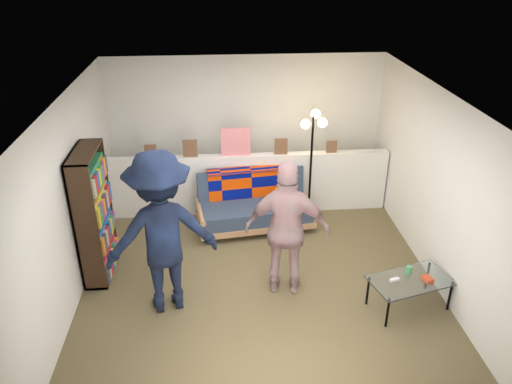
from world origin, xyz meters
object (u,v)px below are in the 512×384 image
at_px(bookshelf, 94,218).
at_px(coffee_table, 411,281).
at_px(futon_sofa, 255,205).
at_px(person_right, 287,230).
at_px(person_left, 162,233).
at_px(floor_lamp, 313,143).

distance_m(bookshelf, coffee_table, 3.99).
xyz_separation_m(futon_sofa, coffee_table, (1.69, -2.10, 0.03)).
height_order(coffee_table, person_right, person_right).
distance_m(coffee_table, person_left, 2.97).
relative_size(coffee_table, person_right, 0.61).
distance_m(coffee_table, person_right, 1.58).
height_order(bookshelf, person_left, person_left).
distance_m(bookshelf, person_right, 2.48).
bearing_deg(futon_sofa, floor_lamp, 16.04).
relative_size(futon_sofa, floor_lamp, 1.06).
distance_m(futon_sofa, bookshelf, 2.43).
xyz_separation_m(futon_sofa, person_left, (-1.21, -1.80, 0.65)).
bearing_deg(futon_sofa, bookshelf, -154.04).
distance_m(floor_lamp, person_left, 2.96).
height_order(bookshelf, person_right, person_right).
distance_m(person_left, person_right, 1.48).
distance_m(coffee_table, floor_lamp, 2.63).
bearing_deg(coffee_table, bookshelf, 164.63).
xyz_separation_m(floor_lamp, person_right, (-0.64, -1.89, -0.36)).
distance_m(futon_sofa, coffee_table, 2.69).
bearing_deg(person_left, person_right, 172.53).
bearing_deg(person_left, futon_sofa, -137.91).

